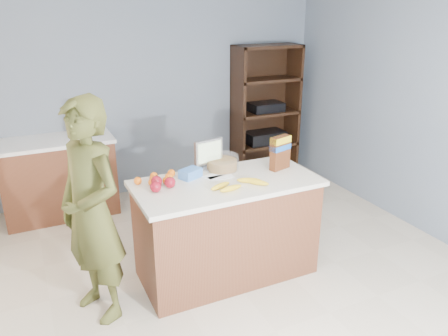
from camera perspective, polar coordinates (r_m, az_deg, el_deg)
name	(u,v)px	position (r m, az deg, el deg)	size (l,w,h in m)	color
floor	(241,290)	(3.88, 2.29, -15.66)	(4.50, 5.00, 0.02)	beige
walls	(245,99)	(3.19, 2.71, 8.98)	(4.52, 5.02, 2.51)	slate
counter_peninsula	(226,232)	(3.88, 0.32, -8.34)	(1.56, 0.76, 0.90)	brown
back_cabinet	(59,177)	(5.30, -20.72, -1.13)	(1.24, 0.62, 0.90)	brown
shelving_unit	(264,114)	(6.11, 5.20, 6.99)	(0.90, 0.40, 1.80)	black
person	(92,213)	(3.36, -16.92, -5.58)	(0.63, 0.41, 1.73)	#45461D
knife_block	(79,127)	(5.12, -18.36, 5.12)	(0.12, 0.10, 0.31)	tan
envelopes	(218,176)	(3.77, -0.82, -1.10)	(0.27, 0.21, 0.00)	white
bananas	(239,184)	(3.55, 2.03, -2.12)	(0.50, 0.23, 0.05)	gold
apples	(161,183)	(3.54, -8.26, -2.01)	(0.22, 0.20, 0.09)	maroon
oranges	(158,178)	(3.68, -8.64, -1.34)	(0.37, 0.21, 0.07)	#FF6310
blue_carton	(190,173)	(3.73, -4.41, -0.71)	(0.18, 0.12, 0.08)	blue
salad_bowl	(222,163)	(3.91, -0.28, 0.61)	(0.30, 0.30, 0.13)	#267219
tv	(209,153)	(3.87, -2.02, 1.98)	(0.28, 0.12, 0.28)	silver
cereal_box	(280,150)	(3.92, 7.37, 2.32)	(0.22, 0.13, 0.30)	#592B14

